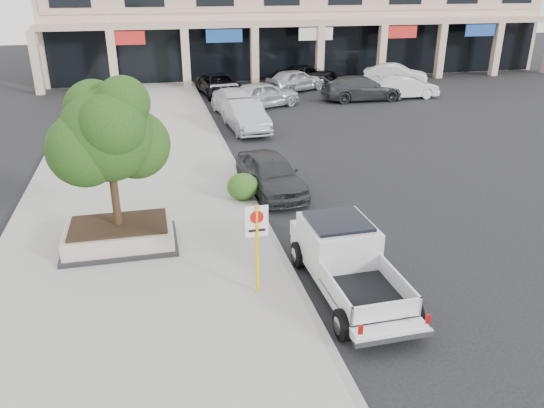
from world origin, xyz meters
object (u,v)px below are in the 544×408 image
Objects in this scene: pickup_truck at (350,265)px; curb_car_c at (236,103)px; curb_car_b at (245,116)px; lot_car_a at (263,94)px; lot_car_f at (395,75)px; lot_car_b at (405,87)px; planter_tree at (113,134)px; no_parking_sign at (257,237)px; lot_car_d at (307,74)px; curb_car_a at (270,174)px; lot_car_e at (296,80)px; curb_car_d at (220,85)px; planter at (120,235)px; lot_car_c at (362,88)px.

pickup_truck is 19.37m from curb_car_c.
pickup_truck is at bearing -95.39° from curb_car_b.
lot_car_f is at bearing -87.56° from lot_car_a.
lot_car_a is at bearing 92.37° from lot_car_b.
lot_car_b is at bearing 45.36° from planter_tree.
planter_tree is at bearing 134.15° from lot_car_b.
no_parking_sign reaches higher than lot_car_f.
lot_car_b is 0.86× the size of lot_car_d.
lot_car_b is (12.09, 21.64, -0.08)m from pickup_truck.
curb_car_c is at bearing 79.57° from curb_car_a.
lot_car_f is (13.20, 6.93, 0.04)m from curb_car_c.
curb_car_a is (5.11, 3.28, -2.69)m from planter_tree.
lot_car_e reaches higher than lot_car_b.
lot_car_d is (6.99, 3.00, -0.02)m from curb_car_d.
planter_tree reaches higher than lot_car_a.
curb_car_a is 0.92× the size of lot_car_f.
curb_car_d is at bearing 123.83° from lot_car_f.
curb_car_c is 0.96× the size of curb_car_d.
curb_car_d is 13.36m from lot_car_f.
lot_car_b is at bearing -147.00° from lot_car_e.
lot_car_a is at bearing 72.09° from curb_car_a.
pickup_truck is 1.08× the size of lot_car_a.
lot_car_a is at bearing -69.75° from curb_car_d.
lot_car_f is (19.08, 22.46, -2.65)m from planter_tree.
lot_car_e is (5.41, 0.45, 0.05)m from curb_car_d.
curb_car_c is (6.02, 15.68, 0.25)m from planter.
planter_tree is 19.07m from lot_car_a.
lot_car_a is at bearing 63.88° from curb_car_b.
no_parking_sign is at bearing -103.60° from curb_car_b.
planter is 0.63× the size of pickup_truck.
no_parking_sign reaches higher than curb_car_a.
lot_car_e reaches higher than planter.
no_parking_sign is 0.49× the size of curb_car_b.
curb_car_a is 0.90× the size of lot_car_a.
curb_car_b is at bearing 64.45° from planter_tree.
lot_car_a reaches higher than pickup_truck.
lot_car_b is 0.82× the size of lot_car_c.
planter is 0.75× the size of curb_car_a.
no_parking_sign is 0.45× the size of pickup_truck.
lot_car_a reaches higher than curb_car_c.
lot_car_f is (13.97, 19.18, 0.03)m from curb_car_a.
pickup_truck is 1.17× the size of lot_car_b.
curb_car_b is 3.36m from curb_car_c.
curb_car_d is (0.29, 25.19, -0.08)m from pickup_truck.
curb_car_d is (5.91, 21.50, 0.25)m from planter.
lot_car_f is (13.60, 26.30, -0.04)m from pickup_truck.
lot_car_c reaches higher than lot_car_b.
curb_car_a is at bearing 147.72° from lot_car_c.
planter is 23.25m from lot_car_c.
curb_car_b is 5.42m from lot_car_a.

